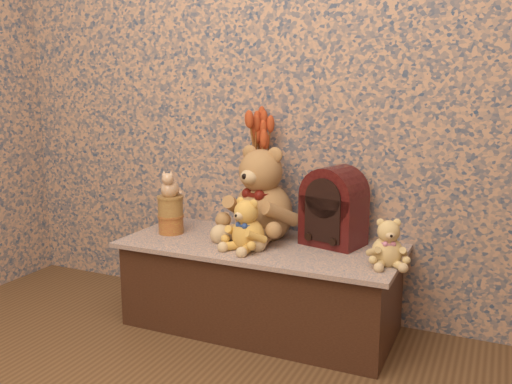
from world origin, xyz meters
TOP-DOWN VIEW (x-y plane):
  - display_shelf at (0.00, 1.24)m, footprint 1.23×0.54m
  - teddy_large at (-0.03, 1.34)m, footprint 0.45×0.50m
  - teddy_medium at (-0.02, 1.14)m, footprint 0.25×0.27m
  - teddy_small at (0.56, 1.18)m, footprint 0.22×0.23m
  - cathedral_radio at (0.29, 1.36)m, footprint 0.29×0.24m
  - ceramic_vase at (-0.07, 1.38)m, footprint 0.13×0.13m
  - dried_stalks at (-0.07, 1.38)m, footprint 0.20×0.20m
  - biscuit_tin_lower at (-0.45, 1.22)m, footprint 0.13×0.13m
  - biscuit_tin_upper at (-0.45, 1.22)m, footprint 0.13×0.13m
  - cat_figurine at (-0.45, 1.22)m, footprint 0.12×0.13m

SIDE VIEW (x-z plane):
  - display_shelf at x=0.00m, z-range 0.00..0.39m
  - biscuit_tin_lower at x=-0.45m, z-range 0.39..0.47m
  - ceramic_vase at x=-0.07m, z-range 0.39..0.58m
  - teddy_small at x=0.56m, z-range 0.39..0.59m
  - teddy_medium at x=-0.02m, z-range 0.39..0.63m
  - biscuit_tin_upper at x=-0.45m, z-range 0.47..0.57m
  - cathedral_radio at x=0.29m, z-range 0.39..0.74m
  - teddy_large at x=-0.03m, z-range 0.39..0.84m
  - cat_figurine at x=-0.45m, z-range 0.57..0.70m
  - dried_stalks at x=-0.07m, z-range 0.58..0.95m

